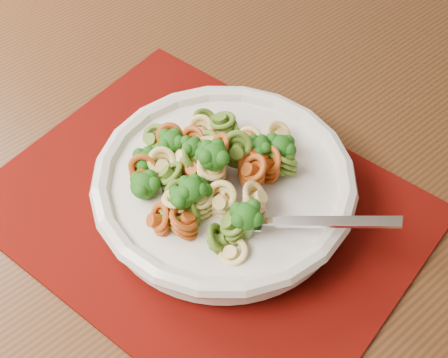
% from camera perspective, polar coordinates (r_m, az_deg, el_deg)
% --- Properties ---
extents(dining_table, '(1.63, 1.35, 0.75)m').
position_cam_1_polar(dining_table, '(0.76, 7.50, -3.67)').
color(dining_table, '#4F2A16').
rests_on(dining_table, ground).
extents(placemat, '(0.46, 0.39, 0.00)m').
position_cam_1_polar(placemat, '(0.63, -1.83, -2.81)').
color(placemat, '#4E0603').
rests_on(placemat, dining_table).
extents(pasta_bowl, '(0.26, 0.26, 0.05)m').
position_cam_1_polar(pasta_bowl, '(0.61, -0.00, -0.59)').
color(pasta_bowl, silver).
rests_on(pasta_bowl, placemat).
extents(pasta_broccoli_heap, '(0.22, 0.22, 0.06)m').
position_cam_1_polar(pasta_broccoli_heap, '(0.60, 0.00, 0.36)').
color(pasta_broccoli_heap, '#F2CA77').
rests_on(pasta_broccoli_heap, pasta_bowl).
extents(fork, '(0.18, 0.06, 0.08)m').
position_cam_1_polar(fork, '(0.57, 2.48, -3.90)').
color(fork, silver).
rests_on(fork, pasta_bowl).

